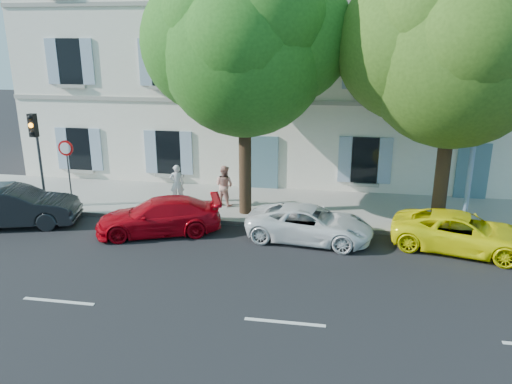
% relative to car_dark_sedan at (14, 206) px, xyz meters
% --- Properties ---
extents(ground, '(90.00, 90.00, 0.00)m').
position_rel_car_dark_sedan_xyz_m(ground, '(10.52, -0.84, -0.74)').
color(ground, black).
extents(sidewalk, '(36.00, 4.50, 0.15)m').
position_rel_car_dark_sedan_xyz_m(sidewalk, '(10.52, 3.61, -0.67)').
color(sidewalk, '#A09E96').
rests_on(sidewalk, ground).
extents(kerb, '(36.00, 0.16, 0.16)m').
position_rel_car_dark_sedan_xyz_m(kerb, '(10.52, 1.44, -0.66)').
color(kerb, '#9E998E').
rests_on(kerb, ground).
extents(building, '(28.00, 7.00, 12.00)m').
position_rel_car_dark_sedan_xyz_m(building, '(10.52, 9.36, 5.26)').
color(building, white).
rests_on(building, ground).
extents(car_dark_sedan, '(4.77, 2.75, 1.49)m').
position_rel_car_dark_sedan_xyz_m(car_dark_sedan, '(0.00, 0.00, 0.00)').
color(car_dark_sedan, black).
rests_on(car_dark_sedan, ground).
extents(car_red_coupe, '(4.69, 3.11, 1.26)m').
position_rel_car_dark_sedan_xyz_m(car_red_coupe, '(5.47, 0.20, -0.11)').
color(car_red_coupe, '#B40510').
rests_on(car_red_coupe, ground).
extents(car_white_coupe, '(4.47, 2.43, 1.19)m').
position_rel_car_dark_sedan_xyz_m(car_white_coupe, '(10.76, 0.46, -0.15)').
color(car_white_coupe, white).
rests_on(car_white_coupe, ground).
extents(car_yellow_supercar, '(4.77, 3.04, 1.23)m').
position_rel_car_dark_sedan_xyz_m(car_yellow_supercar, '(15.68, 0.44, -0.13)').
color(car_yellow_supercar, '#FFF60A').
rests_on(car_yellow_supercar, ground).
extents(tree_left, '(6.00, 6.00, 9.30)m').
position_rel_car_dark_sedan_xyz_m(tree_left, '(8.15, 2.43, 5.39)').
color(tree_left, '#3A2819').
rests_on(tree_left, sidewalk).
extents(tree_right, '(5.97, 5.97, 9.20)m').
position_rel_car_dark_sedan_xyz_m(tree_right, '(15.18, 2.02, 5.31)').
color(tree_right, '#3A2819').
rests_on(tree_right, sidewalk).
extents(traffic_light, '(0.32, 0.42, 3.75)m').
position_rel_car_dark_sedan_xyz_m(traffic_light, '(0.14, 1.61, 2.12)').
color(traffic_light, '#383A3D').
rests_on(traffic_light, sidewalk).
extents(road_sign, '(0.61, 0.09, 2.65)m').
position_rel_car_dark_sedan_xyz_m(road_sign, '(1.05, 2.13, 1.32)').
color(road_sign, '#383A3D').
rests_on(road_sign, sidewalk).
extents(street_lamp, '(0.31, 1.82, 8.51)m').
position_rel_car_dark_sedan_xyz_m(street_lamp, '(16.05, 1.70, 4.23)').
color(street_lamp, '#7293BF').
rests_on(street_lamp, sidewalk).
extents(pedestrian_a, '(0.68, 0.57, 1.59)m').
position_rel_car_dark_sedan_xyz_m(pedestrian_a, '(5.17, 3.15, 0.20)').
color(pedestrian_a, silver).
rests_on(pedestrian_a, sidewalk).
extents(pedestrian_b, '(0.97, 0.88, 1.64)m').
position_rel_car_dark_sedan_xyz_m(pedestrian_b, '(7.15, 3.17, 0.22)').
color(pedestrian_b, tan).
rests_on(pedestrian_b, sidewalk).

